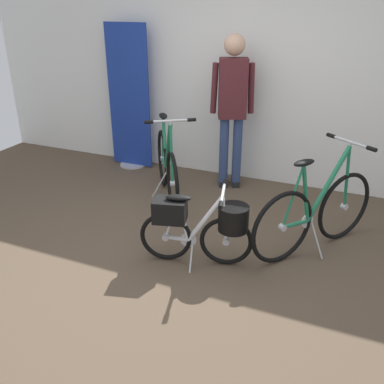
# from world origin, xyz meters

# --- Properties ---
(ground_plane) EXTENTS (7.37, 7.37, 0.00)m
(ground_plane) POSITION_xyz_m (0.00, 0.00, 0.00)
(ground_plane) COLOR brown
(back_wall) EXTENTS (7.37, 0.10, 2.78)m
(back_wall) POSITION_xyz_m (0.00, 2.19, 1.39)
(back_wall) COLOR white
(back_wall) RESTS_ON ground_plane
(floor_banner_stand) EXTENTS (0.60, 0.36, 1.88)m
(floor_banner_stand) POSITION_xyz_m (-1.49, 1.94, 0.85)
(floor_banner_stand) COLOR #B7B7BC
(floor_banner_stand) RESTS_ON ground_plane
(folding_bike_foreground) EXTENTS (0.97, 0.52, 0.71)m
(folding_bike_foreground) POSITION_xyz_m (0.28, 0.07, 0.39)
(folding_bike_foreground) COLOR black
(folding_bike_foreground) RESTS_ON ground_plane
(display_bike_left) EXTENTS (0.87, 1.26, 1.03)m
(display_bike_left) POSITION_xyz_m (-0.58, 1.18, 0.39)
(display_bike_left) COLOR black
(display_bike_left) RESTS_ON ground_plane
(display_bike_right) EXTENTS (0.89, 1.21, 1.01)m
(display_bike_right) POSITION_xyz_m (1.15, 0.68, 0.38)
(display_bike_right) COLOR black
(display_bike_right) RESTS_ON ground_plane
(visitor_near_wall) EXTENTS (0.50, 0.36, 1.80)m
(visitor_near_wall) POSITION_xyz_m (-0.02, 1.78, 1.05)
(visitor_near_wall) COLOR navy
(visitor_near_wall) RESTS_ON ground_plane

